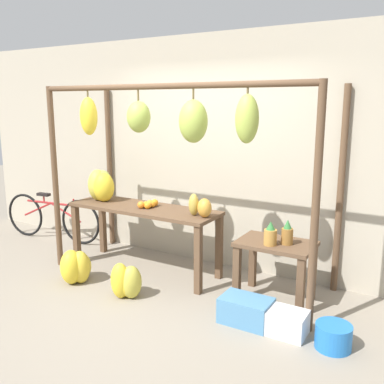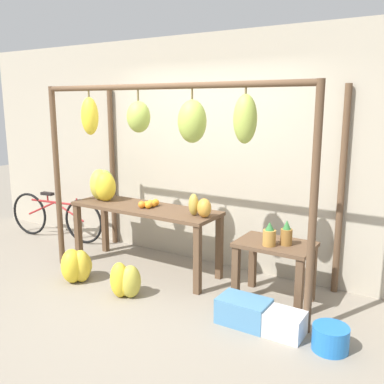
% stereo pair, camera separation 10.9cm
% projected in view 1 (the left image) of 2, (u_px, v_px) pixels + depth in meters
% --- Properties ---
extents(ground_plane, '(20.00, 20.00, 0.00)m').
position_uv_depth(ground_plane, '(136.00, 309.00, 4.22)').
color(ground_plane, gray).
extents(shop_wall_back, '(8.00, 0.08, 2.80)m').
position_uv_depth(shop_wall_back, '(211.00, 153.00, 5.23)').
color(shop_wall_back, '#B2A893').
rests_on(shop_wall_back, ground_plane).
extents(stall_awning, '(3.21, 1.14, 2.19)m').
position_uv_depth(stall_awning, '(175.00, 139.00, 4.38)').
color(stall_awning, brown).
rests_on(stall_awning, ground_plane).
extents(display_table_main, '(1.87, 0.58, 0.79)m').
position_uv_depth(display_table_main, '(144.00, 217.00, 5.08)').
color(display_table_main, brown).
rests_on(display_table_main, ground_plane).
extents(display_table_side, '(0.76, 0.52, 0.62)m').
position_uv_depth(display_table_side, '(275.00, 256.00, 4.33)').
color(display_table_side, brown).
rests_on(display_table_side, ground_plane).
extents(banana_pile_on_table, '(0.46, 0.41, 0.39)m').
position_uv_depth(banana_pile_on_table, '(101.00, 186.00, 5.35)').
color(banana_pile_on_table, yellow).
rests_on(banana_pile_on_table, display_table_main).
extents(orange_pile, '(0.16, 0.26, 0.09)m').
position_uv_depth(orange_pile, '(149.00, 204.00, 5.01)').
color(orange_pile, orange).
rests_on(orange_pile, display_table_main).
extents(pineapple_cluster, '(0.26, 0.23, 0.25)m').
position_uv_depth(pineapple_cluster, '(278.00, 234.00, 4.20)').
color(pineapple_cluster, '#B27F38').
rests_on(pineapple_cluster, display_table_side).
extents(banana_pile_ground_left, '(0.37, 0.45, 0.39)m').
position_uv_depth(banana_pile_ground_left, '(76.00, 267.00, 4.83)').
color(banana_pile_ground_left, gold).
rests_on(banana_pile_ground_left, ground_plane).
extents(banana_pile_ground_right, '(0.41, 0.38, 0.38)m').
position_uv_depth(banana_pile_ground_right, '(127.00, 282.00, 4.45)').
color(banana_pile_ground_right, gold).
rests_on(banana_pile_ground_right, ground_plane).
extents(fruit_crate_white, '(0.46, 0.30, 0.24)m').
position_uv_depth(fruit_crate_white, '(246.00, 310.00, 3.94)').
color(fruit_crate_white, '#4C84B2').
rests_on(fruit_crate_white, ground_plane).
extents(blue_bucket, '(0.30, 0.30, 0.21)m').
position_uv_depth(blue_bucket, '(333.00, 336.00, 3.53)').
color(blue_bucket, blue).
rests_on(blue_bucket, ground_plane).
extents(parked_bicycle, '(1.67, 0.25, 0.70)m').
position_uv_depth(parked_bicycle, '(52.00, 217.00, 6.30)').
color(parked_bicycle, black).
rests_on(parked_bicycle, ground_plane).
extents(papaya_pile, '(0.34, 0.23, 0.24)m').
position_uv_depth(papaya_pile, '(200.00, 207.00, 4.60)').
color(papaya_pile, '#B2993D').
rests_on(papaya_pile, display_table_main).
extents(fruit_crate_purple, '(0.42, 0.27, 0.22)m').
position_uv_depth(fruit_crate_purple, '(283.00, 322.00, 3.76)').
color(fruit_crate_purple, silver).
rests_on(fruit_crate_purple, ground_plane).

